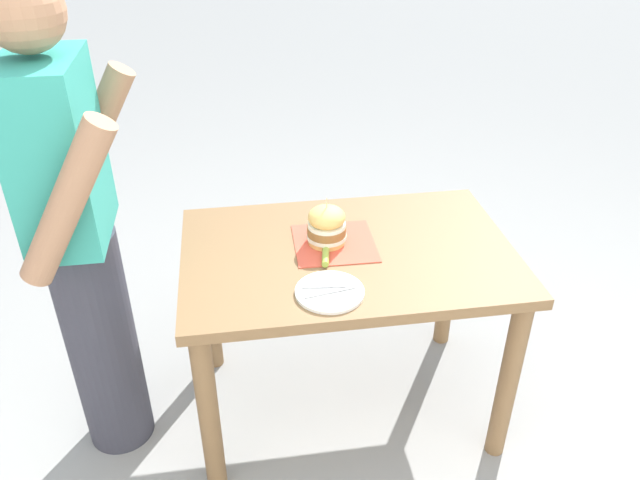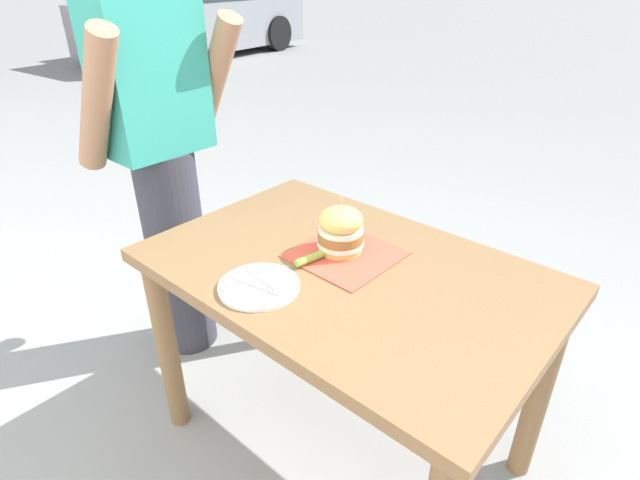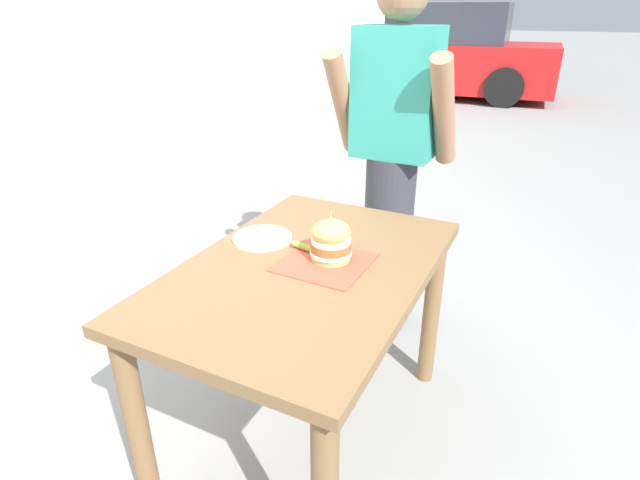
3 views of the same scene
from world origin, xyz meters
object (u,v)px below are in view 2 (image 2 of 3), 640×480
object	(u,v)px
pickle_spear	(311,258)
diner_across_table	(162,155)
parked_car_mid_block	(198,13)
sandwich	(341,230)
side_plate_with_forks	(259,286)
patio_table	(345,302)

from	to	relation	value
pickle_spear	diner_across_table	world-z (taller)	diner_across_table
diner_across_table	parked_car_mid_block	world-z (taller)	diner_across_table
pickle_spear	parked_car_mid_block	xyz separation A→B (m)	(5.13, 7.47, -0.04)
sandwich	parked_car_mid_block	distance (m)	9.02
pickle_spear	side_plate_with_forks	size ratio (longest dim) A/B	0.45
patio_table	side_plate_with_forks	size ratio (longest dim) A/B	5.27
pickle_spear	diner_across_table	distance (m)	0.80
parked_car_mid_block	diner_across_table	bearing A→B (deg)	-127.29
pickle_spear	parked_car_mid_block	size ratio (longest dim) A/B	0.02
sandwich	diner_across_table	world-z (taller)	diner_across_table
side_plate_with_forks	parked_car_mid_block	distance (m)	9.15
pickle_spear	side_plate_with_forks	world-z (taller)	pickle_spear
patio_table	sandwich	bearing A→B (deg)	50.16
patio_table	pickle_spear	xyz separation A→B (m)	(-0.05, 0.09, 0.14)
side_plate_with_forks	pickle_spear	bearing A→B (deg)	-5.29
pickle_spear	patio_table	bearing A→B (deg)	-58.72
sandwich	parked_car_mid_block	bearing A→B (deg)	56.19
pickle_spear	side_plate_with_forks	distance (m)	0.19
patio_table	sandwich	world-z (taller)	sandwich
patio_table	diner_across_table	world-z (taller)	diner_across_table
patio_table	diner_across_table	bearing A→B (deg)	90.82
side_plate_with_forks	diner_across_table	xyz separation A→B (m)	(0.23, 0.77, 0.13)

